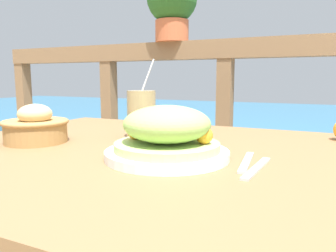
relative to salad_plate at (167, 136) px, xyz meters
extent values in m
cube|color=olive|center=(-0.11, 0.06, -0.07)|extent=(1.17, 0.98, 0.04)
cube|color=olive|center=(-0.63, 0.50, -0.43)|extent=(0.06, 0.06, 0.68)
cube|color=brown|center=(-0.11, 0.89, 0.27)|extent=(2.80, 0.08, 0.09)
cube|color=brown|center=(-1.48, 0.89, -0.27)|extent=(0.07, 0.07, 1.00)
cube|color=brown|center=(-0.79, 0.89, -0.27)|extent=(0.07, 0.07, 1.00)
cube|color=brown|center=(-0.11, 0.89, -0.27)|extent=(0.07, 0.07, 1.00)
cube|color=teal|center=(-0.11, 3.39, -0.54)|extent=(12.00, 4.00, 0.46)
cylinder|color=white|center=(0.00, 0.00, -0.04)|extent=(0.29, 0.29, 0.02)
cylinder|color=#B7D17A|center=(0.00, 0.00, -0.02)|extent=(0.25, 0.25, 0.02)
ellipsoid|color=#9EC660|center=(0.00, 0.00, 0.03)|extent=(0.20, 0.20, 0.09)
sphere|color=#F9A328|center=(0.08, 0.02, 0.00)|extent=(0.04, 0.04, 0.04)
sphere|color=#F9A328|center=(-0.09, 0.00, 0.00)|extent=(0.04, 0.04, 0.04)
cylinder|color=tan|center=(-0.18, 0.20, 0.02)|extent=(0.09, 0.09, 0.15)
cylinder|color=white|center=(-0.19, 0.21, 0.09)|extent=(0.08, 0.04, 0.21)
cylinder|color=#AD7F47|center=(-0.43, 0.01, -0.02)|extent=(0.17, 0.17, 0.06)
torus|color=#AD7F47|center=(-0.43, 0.01, 0.01)|extent=(0.19, 0.19, 0.01)
ellipsoid|color=#DBB77A|center=(-0.43, 0.01, 0.03)|extent=(0.10, 0.10, 0.06)
cylinder|color=#B75B38|center=(-0.40, 0.89, 0.37)|extent=(0.17, 0.17, 0.11)
cube|color=silver|center=(0.18, 0.04, -0.05)|extent=(0.03, 0.18, 0.00)
cube|color=silver|center=(0.21, 0.00, -0.05)|extent=(0.03, 0.18, 0.00)
camera|label=1|loc=(0.32, -0.67, 0.13)|focal=35.00mm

